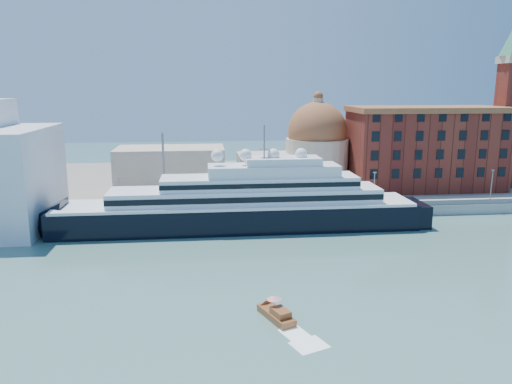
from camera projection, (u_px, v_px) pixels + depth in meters
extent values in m
plane|color=#38625F|center=(267.00, 264.00, 88.27)|extent=(400.00, 400.00, 0.00)
cube|color=gray|center=(249.00, 211.00, 121.07)|extent=(180.00, 10.00, 2.50)
cube|color=slate|center=(237.00, 180.00, 160.98)|extent=(260.00, 72.00, 2.00)
cube|color=slate|center=(251.00, 208.00, 116.31)|extent=(180.00, 0.10, 1.20)
cube|color=black|center=(237.00, 219.00, 109.77)|extent=(78.92, 12.14, 6.58)
cone|color=black|center=(41.00, 224.00, 105.44)|extent=(10.12, 12.14, 12.14)
cube|color=black|center=(409.00, 215.00, 113.93)|extent=(6.07, 11.13, 6.07)
cube|color=white|center=(237.00, 203.00, 109.03)|extent=(76.90, 12.34, 0.61)
cube|color=white|center=(246.00, 195.00, 108.86)|extent=(58.68, 10.12, 3.04)
cube|color=black|center=(248.00, 200.00, 103.94)|extent=(58.68, 0.15, 1.21)
cube|color=white|center=(259.00, 182.00, 108.58)|extent=(42.50, 9.11, 2.63)
cube|color=white|center=(273.00, 170.00, 108.37)|extent=(28.33, 8.09, 2.43)
cube|color=white|center=(283.00, 161.00, 108.16)|extent=(16.19, 7.08, 1.62)
cylinder|color=slate|center=(264.00, 142.00, 106.85)|extent=(0.30, 0.30, 7.08)
sphere|color=white|center=(217.00, 155.00, 106.38)|extent=(2.63, 2.63, 2.63)
sphere|color=white|center=(245.00, 155.00, 107.02)|extent=(2.63, 2.63, 2.63)
sphere|color=white|center=(273.00, 155.00, 107.65)|extent=(2.63, 2.63, 2.63)
sphere|color=white|center=(301.00, 154.00, 108.28)|extent=(2.63, 2.63, 2.63)
cube|color=white|center=(91.00, 232.00, 105.89)|extent=(11.21, 5.50, 1.43)
cube|color=white|center=(99.00, 226.00, 106.15)|extent=(3.93, 2.86, 1.07)
cube|color=brown|center=(276.00, 316.00, 67.61)|extent=(4.69, 7.21, 1.14)
cube|color=brown|center=(281.00, 313.00, 66.42)|extent=(2.77, 3.34, 0.91)
cylinder|color=slate|center=(274.00, 305.00, 67.81)|extent=(0.07, 0.07, 1.83)
cone|color=red|center=(274.00, 298.00, 67.59)|extent=(2.06, 2.06, 0.46)
cube|color=maroon|center=(425.00, 150.00, 141.53)|extent=(42.00, 18.00, 22.00)
cube|color=brown|center=(428.00, 109.00, 139.12)|extent=(43.00, 19.00, 1.50)
cube|color=maroon|center=(507.00, 126.00, 142.68)|extent=(6.00, 6.00, 35.00)
cylinder|color=beige|center=(317.00, 163.00, 145.07)|extent=(18.00, 18.00, 14.00)
sphere|color=brown|center=(317.00, 132.00, 143.19)|extent=(17.00, 17.00, 17.00)
cylinder|color=beige|center=(318.00, 103.00, 141.51)|extent=(3.00, 3.00, 3.00)
cube|color=beige|center=(270.00, 171.00, 142.09)|extent=(18.00, 14.00, 10.00)
cube|color=beige|center=(171.00, 169.00, 140.90)|extent=(30.00, 16.00, 12.00)
cylinder|color=slate|center=(120.00, 195.00, 113.92)|extent=(0.24, 0.24, 8.00)
cube|color=slate|center=(119.00, 177.00, 113.06)|extent=(0.80, 0.30, 0.25)
cylinder|color=slate|center=(250.00, 192.00, 117.05)|extent=(0.24, 0.24, 8.00)
cube|color=slate|center=(250.00, 175.00, 116.19)|extent=(0.80, 0.30, 0.25)
cylinder|color=slate|center=(374.00, 189.00, 120.18)|extent=(0.24, 0.24, 8.00)
cube|color=slate|center=(375.00, 173.00, 119.32)|extent=(0.80, 0.30, 0.25)
cylinder|color=slate|center=(491.00, 187.00, 123.31)|extent=(0.24, 0.24, 8.00)
cube|color=slate|center=(493.00, 170.00, 122.46)|extent=(0.80, 0.30, 0.25)
cylinder|color=slate|center=(164.00, 171.00, 115.86)|extent=(0.50, 0.50, 18.00)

